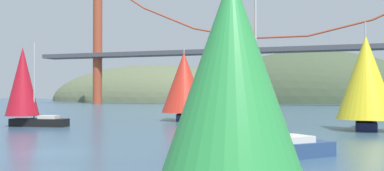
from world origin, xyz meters
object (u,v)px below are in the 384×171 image
at_px(sailboat_orange_sail, 232,66).
at_px(sailboat_yellow_sail, 366,80).
at_px(sailboat_scarlet_sail, 184,84).
at_px(sailboat_crimson_sail, 24,85).
at_px(sailboat_teal_sail, 227,84).
at_px(sailboat_green_sail, 231,81).

relative_size(sailboat_orange_sail, sailboat_yellow_sail, 1.03).
bearing_deg(sailboat_scarlet_sail, sailboat_crimson_sail, -132.75).
distance_m(sailboat_teal_sail, sailboat_scarlet_sail, 12.47).
height_order(sailboat_orange_sail, sailboat_teal_sail, sailboat_orange_sail).
bearing_deg(sailboat_crimson_sail, sailboat_orange_sail, -30.92).
xyz_separation_m(sailboat_scarlet_sail, sailboat_yellow_sail, (21.49, -8.05, 0.14)).
xyz_separation_m(sailboat_yellow_sail, sailboat_crimson_sail, (-34.63, -6.17, -0.43)).
distance_m(sailboat_teal_sail, sailboat_yellow_sail, 13.43).
bearing_deg(sailboat_orange_sail, sailboat_scarlet_sail, 114.57).
bearing_deg(sailboat_teal_sail, sailboat_scarlet_sail, 130.75).
relative_size(sailboat_orange_sail, sailboat_teal_sail, 1.09).
bearing_deg(sailboat_yellow_sail, sailboat_crimson_sail, -169.90).
height_order(sailboat_green_sail, sailboat_yellow_sail, sailboat_yellow_sail).
bearing_deg(sailboat_scarlet_sail, sailboat_orange_sail, -65.43).
bearing_deg(sailboat_teal_sail, sailboat_green_sail, -75.03).
bearing_deg(sailboat_yellow_sail, sailboat_green_sail, -99.80).
relative_size(sailboat_yellow_sail, sailboat_crimson_sail, 1.18).
relative_size(sailboat_green_sail, sailboat_crimson_sail, 0.91).
distance_m(sailboat_scarlet_sail, sailboat_yellow_sail, 22.95).
xyz_separation_m(sailboat_teal_sail, sailboat_green_sail, (7.97, -29.78, -0.39)).
bearing_deg(sailboat_green_sail, sailboat_teal_sail, 104.97).
distance_m(sailboat_green_sail, sailboat_scarlet_sail, 42.41).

